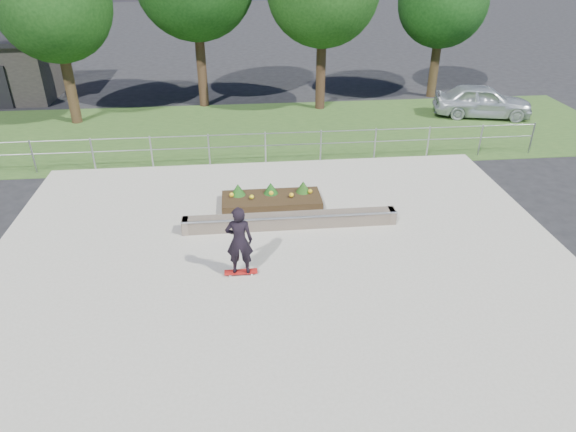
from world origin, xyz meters
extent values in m
plane|color=black|center=(0.00, 0.00, 0.00)|extent=(120.00, 120.00, 0.00)
cube|color=#2F4E1F|center=(0.00, 11.00, 0.01)|extent=(30.00, 8.00, 0.02)
cube|color=#A8A495|center=(0.00, 0.00, 0.03)|extent=(15.00, 15.00, 0.06)
cylinder|color=gray|center=(-8.00, 7.50, 0.60)|extent=(0.06, 0.06, 1.20)
cylinder|color=gray|center=(-6.00, 7.50, 0.60)|extent=(0.06, 0.06, 1.20)
cylinder|color=#94989D|center=(-4.00, 7.50, 0.60)|extent=(0.06, 0.06, 1.20)
cylinder|color=gray|center=(-2.00, 7.50, 0.60)|extent=(0.06, 0.06, 1.20)
cylinder|color=#999BA1|center=(0.00, 7.50, 0.60)|extent=(0.06, 0.06, 1.20)
cylinder|color=gray|center=(2.00, 7.50, 0.60)|extent=(0.06, 0.06, 1.20)
cylinder|color=gray|center=(4.00, 7.50, 0.60)|extent=(0.06, 0.06, 1.20)
cylinder|color=#93969B|center=(6.00, 7.50, 0.60)|extent=(0.06, 0.06, 1.20)
cylinder|color=gray|center=(8.00, 7.50, 0.60)|extent=(0.06, 0.06, 1.20)
cylinder|color=gray|center=(10.00, 7.50, 0.60)|extent=(0.06, 0.06, 1.20)
cylinder|color=gray|center=(0.00, 7.50, 1.15)|extent=(20.00, 0.04, 0.04)
cylinder|color=gray|center=(0.00, 7.50, 0.70)|extent=(20.00, 0.04, 0.04)
cylinder|color=#352415|center=(-8.00, 13.00, 1.46)|extent=(0.44, 0.44, 2.93)
sphere|color=black|center=(-8.00, 13.00, 4.88)|extent=(4.55, 4.55, 4.55)
cylinder|color=#342014|center=(-2.50, 15.00, 1.69)|extent=(0.44, 0.44, 3.38)
cylinder|color=black|center=(3.00, 14.00, 1.57)|extent=(0.44, 0.44, 3.15)
cylinder|color=#322414|center=(9.00, 15.50, 1.35)|extent=(0.44, 0.44, 2.70)
sphere|color=black|center=(9.00, 15.50, 4.50)|extent=(4.20, 4.20, 4.20)
cube|color=brown|center=(0.39, 2.75, 0.26)|extent=(6.00, 0.40, 0.40)
cylinder|color=#969A9F|center=(0.39, 2.55, 0.46)|extent=(6.00, 0.06, 0.06)
cube|color=#68594C|center=(-2.51, 2.75, 0.26)|extent=(0.15, 0.42, 0.40)
cube|color=brown|center=(3.29, 2.75, 0.26)|extent=(0.15, 0.42, 0.40)
cube|color=black|center=(-0.03, 4.18, 0.18)|extent=(3.00, 1.20, 0.25)
sphere|color=yellow|center=(-1.23, 4.28, 0.39)|extent=(0.14, 0.14, 0.14)
sphere|color=yellow|center=(-0.63, 4.08, 0.39)|extent=(0.14, 0.14, 0.14)
sphere|color=yellow|center=(-0.03, 4.28, 0.39)|extent=(0.14, 0.14, 0.14)
sphere|color=yellow|center=(0.57, 4.08, 0.39)|extent=(0.14, 0.14, 0.14)
sphere|color=gold|center=(1.17, 4.28, 0.39)|extent=(0.14, 0.14, 0.14)
cone|color=#174B15|center=(-1.03, 4.43, 0.49)|extent=(0.44, 0.44, 0.36)
cone|color=#154814|center=(-0.03, 4.43, 0.49)|extent=(0.44, 0.44, 0.36)
cone|color=#1C4614|center=(0.97, 4.43, 0.49)|extent=(0.44, 0.44, 0.36)
cylinder|color=silver|center=(-1.30, 0.48, 0.09)|extent=(0.05, 0.03, 0.05)
cylinder|color=white|center=(-1.30, 0.66, 0.09)|extent=(0.05, 0.03, 0.05)
cylinder|color=white|center=(-0.78, 0.48, 0.09)|extent=(0.05, 0.03, 0.05)
cylinder|color=silver|center=(-0.78, 0.66, 0.09)|extent=(0.05, 0.03, 0.05)
cylinder|color=#9B9BA0|center=(-1.30, 0.57, 0.11)|extent=(0.02, 0.18, 0.02)
cylinder|color=#A4A4A9|center=(-0.78, 0.57, 0.11)|extent=(0.02, 0.18, 0.02)
cube|color=#AA1815|center=(-1.04, 0.57, 0.13)|extent=(0.80, 0.21, 0.02)
imported|color=black|center=(-1.04, 0.57, 1.02)|extent=(0.67, 0.46, 1.75)
imported|color=silver|center=(10.10, 12.04, 0.72)|extent=(4.53, 2.65, 1.45)
camera|label=1|loc=(-0.94, -9.72, 7.30)|focal=32.00mm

